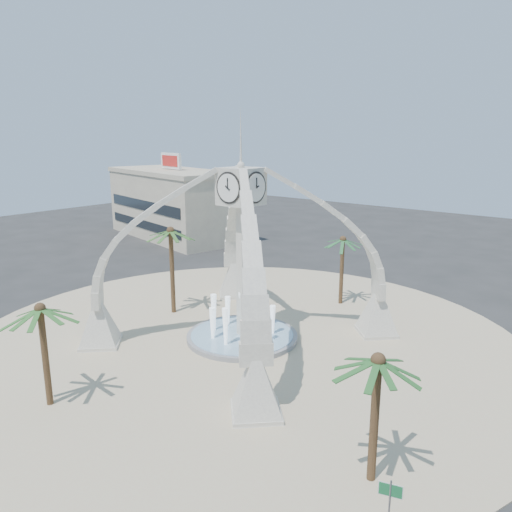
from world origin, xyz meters
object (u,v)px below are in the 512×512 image
Objects in this scene: clock_tower at (242,252)px; street_sign at (390,497)px; palm_south at (40,310)px; palm_north at (343,240)px; palm_west at (171,232)px; fountain at (242,336)px; palm_east at (378,362)px.

street_sign is (16.06, -10.46, -4.76)m from clock_tower.
clock_tower is 13.71m from palm_south.
palm_south is (-3.89, -24.83, -0.16)m from palm_north.
palm_south is (5.74, -14.10, -1.31)m from palm_west.
fountain is (0.00, 0.00, -6.20)m from clock_tower.
street_sign is at bearing -33.07° from fountain.
palm_north is (-12.57, 19.31, 0.16)m from palm_east.
street_sign is (1.92, -2.51, -3.78)m from palm_east.
palm_south reaches higher than fountain.
clock_tower is at bearing 129.59° from street_sign.
clock_tower reaches higher than palm_west.
palm_west is at bearing -131.88° from palm_north.
clock_tower reaches higher than palm_north.
palm_south is (-16.47, -5.53, 0.01)m from palm_east.
palm_west is at bearing 137.98° from street_sign.
clock_tower is 2.78× the size of palm_north.
clock_tower is at bearing 150.68° from palm_east.
palm_west is (-8.06, 0.62, 6.54)m from fountain.
palm_north reaches higher than fountain.
street_sign is at bearing -56.42° from palm_north.
clock_tower is 16.25m from palm_east.
clock_tower is at bearing -97.88° from palm_north.
street_sign is (18.38, 3.02, -3.79)m from palm_south.
palm_west is at bearing 112.14° from palm_south.
palm_south is (-2.32, -13.47, -0.97)m from clock_tower.
clock_tower is at bearing -4.43° from palm_west.
palm_north reaches higher than palm_east.
palm_east is 23.04m from palm_north.
street_sign is (14.49, -21.82, -3.94)m from palm_north.
palm_west is (-22.20, 8.57, 1.32)m from palm_east.
clock_tower is 2.84× the size of palm_south.
palm_east is 23.83m from palm_west.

